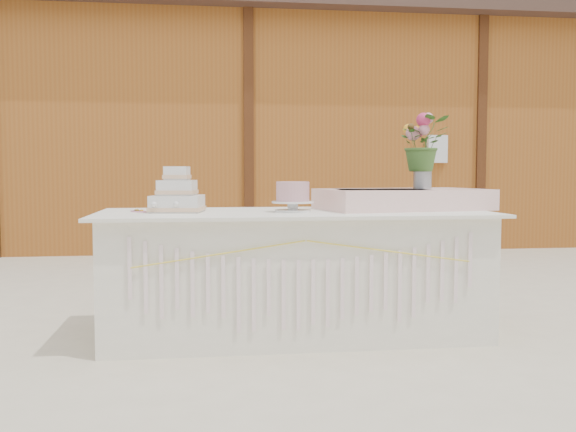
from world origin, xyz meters
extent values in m
plane|color=beige|center=(0.00, 0.00, 0.00)|extent=(80.00, 80.00, 0.00)
cube|color=brown|center=(0.00, 6.00, 1.50)|extent=(12.00, 4.00, 3.00)
cube|color=#3F2B23|center=(0.00, 6.00, 3.15)|extent=(12.60, 4.60, 0.30)
cube|color=white|center=(0.00, 0.00, 0.38)|extent=(2.28, 0.88, 0.75)
cube|color=white|center=(0.00, 0.00, 0.76)|extent=(2.40, 1.00, 0.02)
cube|color=silver|center=(-0.72, 0.03, 0.82)|extent=(0.34, 0.34, 0.10)
cube|color=#DDB18B|center=(-0.72, 0.03, 0.79)|extent=(0.35, 0.35, 0.02)
cube|color=silver|center=(-0.72, 0.03, 0.92)|extent=(0.24, 0.24, 0.09)
cube|color=#DDB18B|center=(-0.72, 0.03, 0.89)|extent=(0.26, 0.26, 0.02)
cube|color=silver|center=(-0.72, 0.03, 1.01)|extent=(0.16, 0.16, 0.08)
cube|color=#DDB18B|center=(-0.72, 0.03, 0.98)|extent=(0.17, 0.17, 0.02)
cylinder|color=white|center=(-0.02, -0.07, 0.78)|extent=(0.22, 0.22, 0.01)
cylinder|color=white|center=(-0.02, -0.07, 0.80)|extent=(0.06, 0.06, 0.04)
cylinder|color=white|center=(-0.02, -0.07, 0.83)|extent=(0.26, 0.26, 0.01)
cylinder|color=#C18B95|center=(-0.02, -0.07, 0.90)|extent=(0.20, 0.20, 0.12)
cube|color=#FFCDCD|center=(0.73, 0.12, 0.84)|extent=(1.13, 0.77, 0.13)
cylinder|color=#A9A9AE|center=(0.88, 0.16, 0.98)|extent=(0.12, 0.12, 0.16)
imported|color=#396126|center=(0.88, 0.16, 1.25)|extent=(0.33, 0.29, 0.36)
camera|label=1|loc=(-0.56, -3.92, 1.02)|focal=40.00mm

